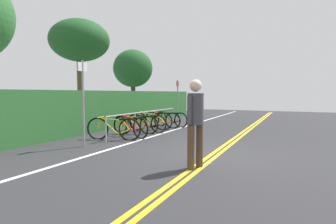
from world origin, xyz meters
TOP-DOWN VIEW (x-y plane):
  - ground_plane at (0.00, 0.00)m, footprint 36.34×13.50m
  - centre_line_yellow_inner at (0.00, -0.08)m, footprint 32.71×0.10m
  - centre_line_yellow_outer at (0.00, 0.08)m, footprint 32.71×0.10m
  - bike_lane_stripe_white at (0.00, 2.71)m, footprint 32.71×0.12m
  - bike_rack at (2.90, 3.46)m, footprint 5.06×0.05m
  - bicycle_0 at (0.85, 3.51)m, footprint 0.57×1.80m
  - bicycle_1 at (1.60, 3.37)m, footprint 0.66×1.74m
  - bicycle_2 at (2.29, 3.56)m, footprint 0.66×1.60m
  - bicycle_3 at (2.94, 3.49)m, footprint 0.46×1.79m
  - bicycle_4 at (3.50, 3.59)m, footprint 0.68×1.71m
  - bicycle_5 at (4.30, 3.46)m, footprint 0.46×1.72m
  - bicycle_6 at (4.84, 3.32)m, footprint 0.49×1.76m
  - pedestrian at (-1.22, 0.03)m, footprint 0.47×0.32m
  - sign_post_near at (-0.43, 3.59)m, footprint 0.36×0.06m
  - sign_post_far at (6.55, 3.70)m, footprint 0.36×0.07m
  - hedge_backdrop at (4.40, 5.75)m, footprint 14.01×1.30m
  - tree_mid at (3.82, 7.54)m, footprint 2.78×2.78m
  - tree_far_right at (8.84, 7.77)m, footprint 2.50×2.50m

SIDE VIEW (x-z plane):
  - ground_plane at x=0.00m, z-range -0.05..0.00m
  - centre_line_yellow_inner at x=0.00m, z-range 0.00..0.00m
  - centre_line_yellow_outer at x=0.00m, z-range 0.00..0.00m
  - bike_lane_stripe_white at x=0.00m, z-range 0.00..0.00m
  - bicycle_6 at x=4.84m, z-range -0.02..0.68m
  - bicycle_2 at x=2.29m, z-range -0.02..0.69m
  - bicycle_3 at x=2.94m, z-range -0.02..0.69m
  - bicycle_5 at x=4.30m, z-range -0.02..0.70m
  - bicycle_1 at x=1.60m, z-range -0.02..0.73m
  - bicycle_0 at x=0.85m, z-range -0.02..0.74m
  - bicycle_4 at x=3.50m, z-range -0.02..0.75m
  - bike_rack at x=2.90m, z-range 0.20..1.00m
  - hedge_backdrop at x=4.40m, z-range 0.00..1.59m
  - pedestrian at x=-1.22m, z-range 0.14..1.90m
  - sign_post_far at x=6.55m, z-range 0.22..2.37m
  - sign_post_near at x=-0.43m, z-range 0.24..2.63m
  - tree_far_right at x=8.84m, z-range 0.91..5.17m
  - tree_mid at x=3.82m, z-range 1.44..6.37m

